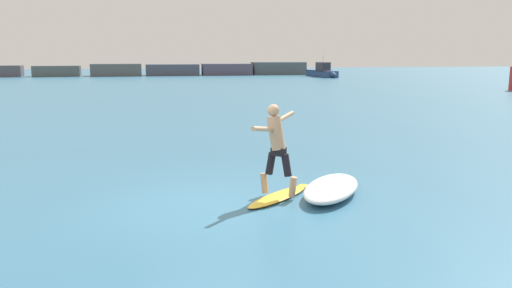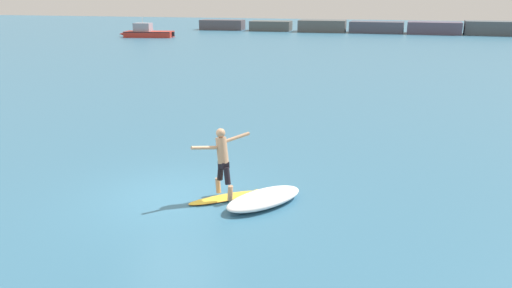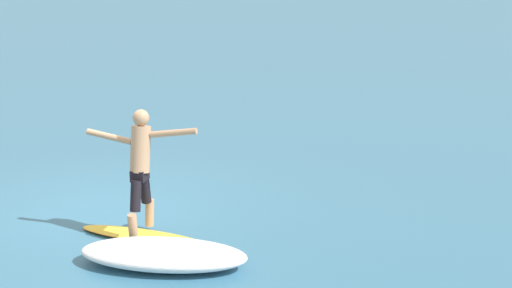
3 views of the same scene
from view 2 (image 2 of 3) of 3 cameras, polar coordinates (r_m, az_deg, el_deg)
ground_plane at (r=13.47m, az=-9.44°, el=-5.89°), size 200.00×200.00×0.00m
rock_jetty_breakwater at (r=73.45m, az=12.76°, el=12.94°), size 45.27×4.63×1.79m
surfboard at (r=13.14m, az=-3.51°, el=-6.12°), size 1.81×1.70×0.20m
surfer at (r=12.78m, az=-3.85°, el=-1.50°), size 1.18×1.32×1.82m
fishing_boat_near_jetty at (r=65.41m, az=-12.36°, el=12.36°), size 7.07×3.48×2.63m
wave_foam_at_tail at (r=12.71m, az=0.93°, el=-6.26°), size 2.08×2.41×0.33m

